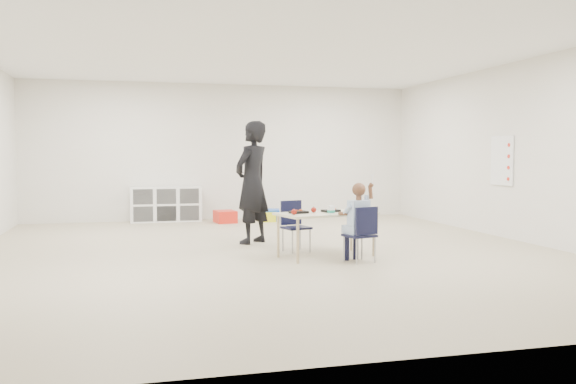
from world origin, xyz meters
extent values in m
plane|color=tan|center=(0.00, 0.00, 0.00)|extent=(9.00, 9.00, 0.00)
plane|color=white|center=(0.00, 0.00, 2.80)|extent=(9.00, 9.00, 0.00)
cube|color=white|center=(0.00, 4.50, 1.40)|extent=(8.00, 0.02, 2.80)
cube|color=white|center=(0.00, -4.50, 1.40)|extent=(8.00, 0.02, 2.80)
cube|color=white|center=(4.00, 0.00, 1.40)|extent=(0.02, 9.00, 2.80)
cube|color=beige|center=(0.63, -0.51, 0.57)|extent=(1.40, 0.94, 0.03)
cube|color=black|center=(0.71, -0.45, 0.60)|extent=(0.25, 0.21, 0.03)
cube|color=black|center=(0.25, -0.54, 0.60)|extent=(0.25, 0.21, 0.03)
cube|color=white|center=(0.65, -0.65, 0.64)|extent=(0.09, 0.09, 0.10)
ellipsoid|color=tan|center=(0.96, -0.54, 0.62)|extent=(0.09, 0.09, 0.07)
sphere|color=maroon|center=(0.47, -0.48, 0.62)|extent=(0.07, 0.07, 0.07)
sphere|color=maroon|center=(0.14, -0.71, 0.62)|extent=(0.07, 0.07, 0.07)
cube|color=white|center=(-1.20, 4.28, 0.35)|extent=(1.40, 0.40, 0.70)
cube|color=white|center=(3.98, 0.60, 1.25)|extent=(0.02, 0.60, 0.80)
imported|color=black|center=(-0.08, 0.93, 0.93)|extent=(0.80, 0.78, 1.85)
cube|color=red|center=(-0.08, 3.81, 0.12)|extent=(0.44, 0.53, 0.24)
cube|color=yellow|center=(0.79, 3.83, 0.10)|extent=(0.35, 0.43, 0.20)
cube|color=blue|center=(0.87, 3.93, 0.11)|extent=(0.46, 0.54, 0.23)
camera|label=1|loc=(-1.83, -8.13, 1.36)|focal=38.00mm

